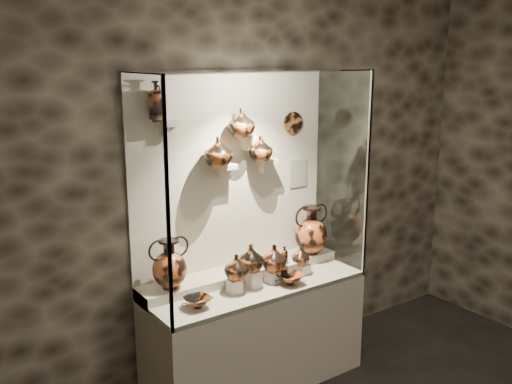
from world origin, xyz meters
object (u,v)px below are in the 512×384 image
jug_b (251,258)px  lekythos_small (284,254)px  amphora_left (170,264)px  kylix_left (197,301)px  ovoid_vase_b (242,123)px  amphora_right (311,230)px  ovoid_vase_c (261,148)px  lekythos_tall (157,99)px  ovoid_vase_a (218,152)px  jug_e (301,256)px  kylix_right (290,278)px  jug_a (236,267)px  jug_c (274,258)px

jug_b → lekythos_small: (0.31, 0.00, -0.04)m
amphora_left → lekythos_small: amphora_left is taller
kylix_left → ovoid_vase_b: ovoid_vase_b is taller
amphora_right → ovoid_vase_c: size_ratio=2.11×
kylix_left → jug_b: bearing=-16.0°
lekythos_tall → ovoid_vase_a: 0.59m
amphora_left → jug_e: (1.03, -0.20, -0.10)m
kylix_right → ovoid_vase_a: (-0.40, 0.34, 0.95)m
ovoid_vase_a → ovoid_vase_b: bearing=-0.7°
jug_e → lekythos_tall: lekythos_tall is taller
jug_e → ovoid_vase_b: ovoid_vase_b is taller
jug_b → ovoid_vase_b: bearing=90.8°
ovoid_vase_c → lekythos_small: bearing=-87.2°
lekythos_tall → amphora_left: bearing=-90.4°
ovoid_vase_a → ovoid_vase_c: size_ratio=1.14×
jug_a → ovoid_vase_a: (0.01, 0.24, 0.80)m
jug_a → jug_c: size_ratio=0.92×
kylix_left → lekythos_tall: lekythos_tall is taller
jug_c → lekythos_small: 0.11m
lekythos_small → ovoid_vase_c: ovoid_vase_c is taller
jug_b → jug_e: jug_b is taller
lekythos_small → jug_a: bearing=-161.8°
lekythos_small → jug_b: bearing=-163.2°
jug_a → jug_b: (0.14, 0.01, 0.04)m
amphora_left → jug_c: (0.77, -0.20, -0.06)m
lekythos_tall → ovoid_vase_c: size_ratio=1.60×
amphora_right → amphora_left: bearing=-177.0°
jug_a → ovoid_vase_a: size_ratio=0.86×
jug_b → kylix_left: size_ratio=0.87×
lekythos_tall → ovoid_vase_b: lekythos_tall is taller
lekythos_small → kylix_left: lekythos_small is taller
jug_c → ovoid_vase_b: ovoid_vase_b is taller
amphora_left → kylix_left: (0.07, -0.26, -0.20)m
amphora_right → lekythos_tall: size_ratio=1.32×
jug_e → lekythos_small: size_ratio=0.96×
jug_b → ovoid_vase_a: ovoid_vase_a is taller
jug_b → ovoid_vase_b: ovoid_vase_b is taller
jug_c → lekythos_small: bearing=15.0°
lekythos_small → ovoid_vase_a: ovoid_vase_a is taller
jug_e → ovoid_vase_c: ovoid_vase_c is taller
jug_b → lekythos_tall: lekythos_tall is taller
jug_b → lekythos_tall: bearing=174.5°
jug_b → jug_c: bearing=16.2°
jug_c → amphora_left: bearing=173.1°
jug_b → jug_e: size_ratio=1.38×
amphora_left → lekythos_tall: 1.14m
amphora_right → jug_b: size_ratio=2.00×
jug_a → jug_c: jug_c is taller
kylix_left → kylix_right: kylix_right is taller
jug_c → kylix_left: bearing=-167.4°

